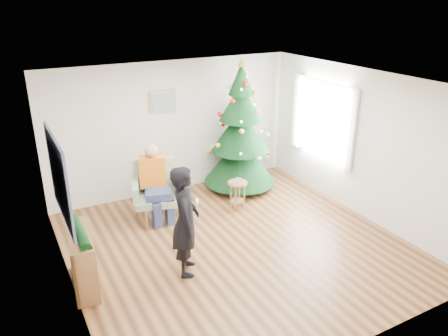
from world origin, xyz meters
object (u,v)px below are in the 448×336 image
stool (237,195)px  armchair (157,197)px  console (83,260)px  christmas_tree (240,132)px  standing_man (185,221)px

stool → armchair: armchair is taller
stool → console: bearing=-161.5°
christmas_tree → armchair: 2.15m
armchair → console: (-1.57, -1.42, 0.02)m
christmas_tree → stool: (-0.54, -0.83, -0.91)m
christmas_tree → console: bearing=-152.5°
console → stool: bearing=25.8°
stool → console: (-2.98, -1.00, 0.12)m
standing_man → console: size_ratio=1.62×
armchair → console: size_ratio=1.03×
christmas_tree → console: christmas_tree is taller
stool → standing_man: bearing=-140.2°
armchair → standing_man: 1.84m
stool → standing_man: standing_man is taller
stool → standing_man: size_ratio=0.33×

